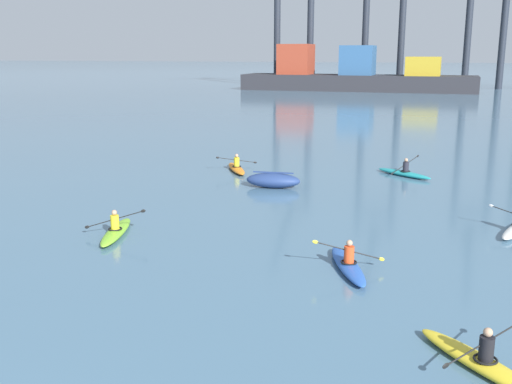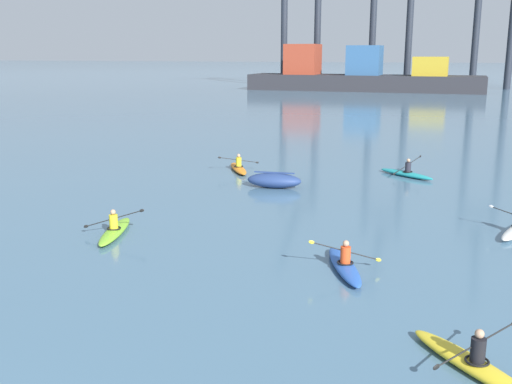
{
  "view_description": "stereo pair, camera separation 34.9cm",
  "coord_description": "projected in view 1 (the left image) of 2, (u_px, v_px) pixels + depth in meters",
  "views": [
    {
      "loc": [
        7.03,
        -4.45,
        6.29
      ],
      "look_at": [
        -0.49,
        18.71,
        0.6
      ],
      "focal_mm": 41.96,
      "sensor_mm": 36.0,
      "label": 1
    },
    {
      "loc": [
        7.36,
        -4.34,
        6.29
      ],
      "look_at": [
        -0.49,
        18.71,
        0.6
      ],
      "focal_mm": 41.96,
      "sensor_mm": 36.0,
      "label": 2
    }
  ],
  "objects": [
    {
      "name": "kayak_lime",
      "position": [
        116.0,
        231.0,
        21.05
      ],
      "size": [
        2.14,
        3.43,
        0.99
      ],
      "color": "#7ABC2D",
      "rests_on": "ground"
    },
    {
      "name": "kayak_blue",
      "position": [
        348.0,
        264.0,
        17.71
      ],
      "size": [
        2.05,
        3.36,
        0.99
      ],
      "color": "#2856B2",
      "rests_on": "ground"
    },
    {
      "name": "kayak_teal",
      "position": [
        404.0,
        173.0,
        31.18
      ],
      "size": [
        3.13,
        2.45,
        1.04
      ],
      "color": "teal",
      "rests_on": "ground"
    },
    {
      "name": "container_barge",
      "position": [
        354.0,
        76.0,
        100.76
      ],
      "size": [
        38.79,
        8.27,
        7.7
      ],
      "color": "#28282D",
      "rests_on": "ground"
    },
    {
      "name": "kayak_yellow",
      "position": [
        482.0,
        362.0,
        12.14
      ],
      "size": [
        2.82,
        2.84,
        0.95
      ],
      "color": "yellow",
      "rests_on": "ground"
    },
    {
      "name": "capsized_dinghy",
      "position": [
        273.0,
        180.0,
        28.48
      ],
      "size": [
        2.7,
        1.35,
        0.76
      ],
      "color": "navy",
      "rests_on": "ground"
    },
    {
      "name": "kayak_orange",
      "position": [
        236.0,
        168.0,
        32.52
      ],
      "size": [
        2.25,
        3.23,
        0.95
      ],
      "color": "orange",
      "rests_on": "ground"
    }
  ]
}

